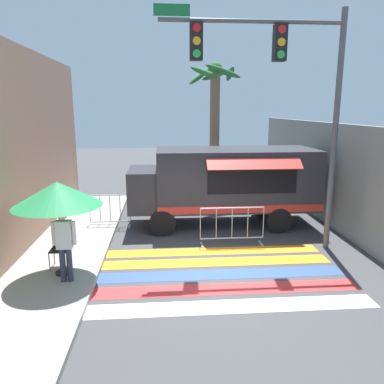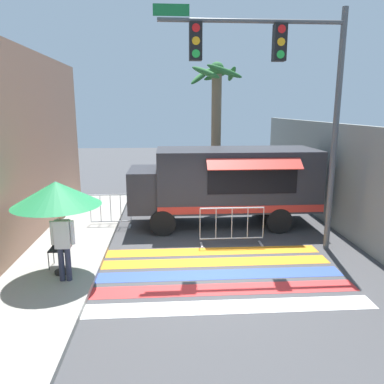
{
  "view_description": "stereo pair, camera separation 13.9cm",
  "coord_description": "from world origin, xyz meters",
  "px_view_note": "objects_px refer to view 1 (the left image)",
  "views": [
    {
      "loc": [
        -1.18,
        -8.79,
        3.95
      ],
      "look_at": [
        -0.28,
        2.38,
        1.45
      ],
      "focal_mm": 35.0,
      "sensor_mm": 36.0,
      "label": 1
    },
    {
      "loc": [
        -1.04,
        -8.8,
        3.95
      ],
      "look_at": [
        -0.28,
        2.38,
        1.45
      ],
      "focal_mm": 35.0,
      "sensor_mm": 36.0,
      "label": 2
    }
  ],
  "objects_px": {
    "food_truck": "(221,181)",
    "traffic_signal_pole": "(282,80)",
    "barricade_side": "(110,212)",
    "palm_tree": "(214,112)",
    "folding_chair": "(60,245)",
    "vendor_person": "(64,241)",
    "barricade_front": "(232,226)",
    "patio_umbrella": "(57,194)"
  },
  "relations": [
    {
      "from": "folding_chair",
      "to": "barricade_side",
      "type": "height_order",
      "value": "barricade_side"
    },
    {
      "from": "patio_umbrella",
      "to": "vendor_person",
      "type": "xyz_separation_m",
      "value": [
        0.18,
        -0.4,
        -0.98
      ]
    },
    {
      "from": "barricade_side",
      "to": "palm_tree",
      "type": "distance_m",
      "value": 6.63
    },
    {
      "from": "folding_chair",
      "to": "barricade_front",
      "type": "xyz_separation_m",
      "value": [
        4.55,
        1.44,
        -0.09
      ]
    },
    {
      "from": "food_truck",
      "to": "traffic_signal_pole",
      "type": "bearing_deg",
      "value": -64.88
    },
    {
      "from": "patio_umbrella",
      "to": "barricade_side",
      "type": "height_order",
      "value": "patio_umbrella"
    },
    {
      "from": "palm_tree",
      "to": "food_truck",
      "type": "bearing_deg",
      "value": -94.15
    },
    {
      "from": "traffic_signal_pole",
      "to": "barricade_side",
      "type": "relative_size",
      "value": 4.73
    },
    {
      "from": "traffic_signal_pole",
      "to": "vendor_person",
      "type": "xyz_separation_m",
      "value": [
        -5.34,
        -1.88,
        -3.61
      ]
    },
    {
      "from": "traffic_signal_pole",
      "to": "vendor_person",
      "type": "height_order",
      "value": "traffic_signal_pole"
    },
    {
      "from": "folding_chair",
      "to": "barricade_front",
      "type": "distance_m",
      "value": 4.78
    },
    {
      "from": "patio_umbrella",
      "to": "vendor_person",
      "type": "height_order",
      "value": "patio_umbrella"
    },
    {
      "from": "folding_chair",
      "to": "vendor_person",
      "type": "distance_m",
      "value": 1.03
    },
    {
      "from": "vendor_person",
      "to": "traffic_signal_pole",
      "type": "bearing_deg",
      "value": 10.11
    },
    {
      "from": "barricade_front",
      "to": "food_truck",
      "type": "bearing_deg",
      "value": 90.45
    },
    {
      "from": "traffic_signal_pole",
      "to": "patio_umbrella",
      "type": "xyz_separation_m",
      "value": [
        -5.53,
        -1.49,
        -2.63
      ]
    },
    {
      "from": "food_truck",
      "to": "folding_chair",
      "type": "relative_size",
      "value": 7.07
    },
    {
      "from": "food_truck",
      "to": "folding_chair",
      "type": "bearing_deg",
      "value": -142.74
    },
    {
      "from": "food_truck",
      "to": "vendor_person",
      "type": "relative_size",
      "value": 3.75
    },
    {
      "from": "folding_chair",
      "to": "barricade_front",
      "type": "height_order",
      "value": "barricade_front"
    },
    {
      "from": "barricade_front",
      "to": "palm_tree",
      "type": "xyz_separation_m",
      "value": [
        0.28,
        6.06,
        3.22
      ]
    },
    {
      "from": "patio_umbrella",
      "to": "barricade_front",
      "type": "bearing_deg",
      "value": 23.67
    },
    {
      "from": "food_truck",
      "to": "patio_umbrella",
      "type": "height_order",
      "value": "food_truck"
    },
    {
      "from": "barricade_front",
      "to": "palm_tree",
      "type": "bearing_deg",
      "value": 87.37
    },
    {
      "from": "barricade_side",
      "to": "barricade_front",
      "type": "bearing_deg",
      "value": -27.24
    },
    {
      "from": "patio_umbrella",
      "to": "barricade_side",
      "type": "bearing_deg",
      "value": 81.22
    },
    {
      "from": "barricade_side",
      "to": "patio_umbrella",
      "type": "bearing_deg",
      "value": -98.78
    },
    {
      "from": "vendor_person",
      "to": "barricade_side",
      "type": "height_order",
      "value": "vendor_person"
    },
    {
      "from": "barricade_front",
      "to": "barricade_side",
      "type": "height_order",
      "value": "same"
    },
    {
      "from": "barricade_front",
      "to": "barricade_side",
      "type": "xyz_separation_m",
      "value": [
        -3.79,
        1.95,
        -0.02
      ]
    },
    {
      "from": "folding_chair",
      "to": "barricade_side",
      "type": "distance_m",
      "value": 3.48
    },
    {
      "from": "vendor_person",
      "to": "barricade_front",
      "type": "xyz_separation_m",
      "value": [
        4.21,
        2.32,
        -0.51
      ]
    },
    {
      "from": "patio_umbrella",
      "to": "folding_chair",
      "type": "xyz_separation_m",
      "value": [
        -0.16,
        0.48,
        -1.4
      ]
    },
    {
      "from": "traffic_signal_pole",
      "to": "barricade_front",
      "type": "relative_size",
      "value": 3.41
    },
    {
      "from": "barricade_side",
      "to": "palm_tree",
      "type": "xyz_separation_m",
      "value": [
        4.07,
        4.11,
        3.24
      ]
    },
    {
      "from": "traffic_signal_pole",
      "to": "patio_umbrella",
      "type": "relative_size",
      "value": 2.91
    },
    {
      "from": "barricade_front",
      "to": "barricade_side",
      "type": "bearing_deg",
      "value": 152.76
    },
    {
      "from": "food_truck",
      "to": "palm_tree",
      "type": "height_order",
      "value": "palm_tree"
    },
    {
      "from": "folding_chair",
      "to": "palm_tree",
      "type": "relative_size",
      "value": 0.15
    },
    {
      "from": "food_truck",
      "to": "traffic_signal_pole",
      "type": "distance_m",
      "value": 4.14
    },
    {
      "from": "barricade_front",
      "to": "palm_tree",
      "type": "distance_m",
      "value": 6.87
    },
    {
      "from": "patio_umbrella",
      "to": "barricade_side",
      "type": "distance_m",
      "value": 4.21
    }
  ]
}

